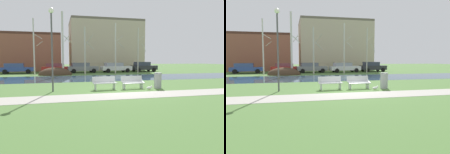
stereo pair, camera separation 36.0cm
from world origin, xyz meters
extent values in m
plane|color=#476B33|center=(0.00, 10.00, 0.00)|extent=(120.00, 120.00, 0.00)
cube|color=#9E998E|center=(0.00, -1.79, 0.01)|extent=(60.00, 2.04, 0.01)
cube|color=#2D475B|center=(0.00, 9.36, 0.00)|extent=(80.00, 7.32, 0.01)
ellipsoid|color=#423021|center=(-4.41, 14.79, 0.00)|extent=(4.20, 2.62, 1.96)
cube|color=silver|center=(-0.99, 0.68, 0.45)|extent=(1.64, 0.62, 0.05)
cube|color=silver|center=(-1.01, 0.96, 0.67)|extent=(1.60, 0.22, 0.40)
cube|color=silver|center=(-1.65, 0.69, 0.23)|extent=(0.08, 0.43, 0.45)
cube|color=silver|center=(-0.34, 0.80, 0.23)|extent=(0.08, 0.43, 0.45)
cylinder|color=silver|center=(-1.65, 0.65, 0.59)|extent=(0.07, 0.28, 0.04)
cylinder|color=silver|center=(-0.34, 0.76, 0.59)|extent=(0.07, 0.28, 0.04)
cube|color=silver|center=(0.99, 0.68, 0.45)|extent=(1.64, 0.61, 0.18)
cube|color=silver|center=(0.97, 0.96, 0.67)|extent=(1.60, 0.22, 0.40)
cube|color=silver|center=(0.33, 0.69, 0.23)|extent=(0.08, 0.43, 0.45)
cube|color=silver|center=(1.64, 0.80, 0.23)|extent=(0.08, 0.43, 0.45)
cylinder|color=silver|center=(0.33, 0.65, 0.59)|extent=(0.07, 0.28, 0.04)
cylinder|color=silver|center=(1.64, 0.76, 0.59)|extent=(0.07, 0.28, 0.04)
cylinder|color=#999B9E|center=(2.76, 0.51, 0.54)|extent=(0.52, 0.52, 1.08)
torus|color=#5B5D5E|center=(2.76, 0.51, 1.05)|extent=(0.54, 0.54, 0.04)
ellipsoid|color=white|center=(1.86, -0.02, 0.12)|extent=(0.38, 0.17, 0.17)
sphere|color=white|center=(2.04, -0.02, 0.21)|extent=(0.12, 0.12, 0.12)
cone|color=gold|center=(2.10, -0.02, 0.21)|extent=(0.07, 0.04, 0.04)
cylinder|color=gold|center=(1.88, -0.05, 0.05)|extent=(0.01, 0.01, 0.10)
cylinder|color=gold|center=(1.88, 0.02, 0.05)|extent=(0.01, 0.01, 0.10)
cylinder|color=#4C4C51|center=(-4.32, 0.72, 2.41)|extent=(0.10, 0.10, 4.82)
sphere|color=white|center=(-4.32, 0.72, 4.97)|extent=(0.32, 0.32, 0.32)
cylinder|color=beige|center=(-7.01, 15.67, 3.61)|extent=(0.17, 0.17, 7.21)
cylinder|color=beige|center=(-6.36, 16.11, 4.05)|extent=(0.91, 1.29, 0.54)
cylinder|color=beige|center=(-6.49, 15.13, 4.91)|extent=(1.06, 1.03, 0.60)
cylinder|color=beige|center=(-3.44, 14.74, 4.03)|extent=(0.25, 0.25, 8.05)
cylinder|color=beige|center=(-2.90, 15.11, 4.68)|extent=(0.71, 0.99, 0.79)
cylinder|color=beige|center=(-2.86, 14.15, 4.55)|extent=(1.12, 1.09, 0.91)
cylinder|color=#BCB7A8|center=(-0.53, 15.34, 3.16)|extent=(0.20, 0.20, 6.33)
cylinder|color=#BCB7A8|center=(0.19, 15.83, 4.78)|extent=(0.87, 1.23, 1.13)
cylinder|color=#BCB7A8|center=(0.13, 14.65, 3.76)|extent=(1.28, 1.24, 0.98)
cylinder|color=beige|center=(3.88, 15.93, 3.55)|extent=(0.19, 0.19, 7.11)
cylinder|color=beige|center=(4.51, 16.37, 4.94)|extent=(0.84, 1.19, 0.75)
cylinder|color=beige|center=(4.51, 15.28, 3.98)|extent=(1.27, 1.24, 0.72)
cylinder|color=beige|center=(7.31, 15.92, 3.28)|extent=(0.15, 0.15, 6.56)
cylinder|color=beige|center=(7.85, 16.29, 5.03)|extent=(0.69, 0.98, 0.71)
cylinder|color=beige|center=(7.94, 15.27, 3.67)|extent=(1.09, 1.06, 1.15)
cube|color=#2D4793|center=(-9.71, 19.15, 0.60)|extent=(4.58, 2.10, 0.56)
cube|color=#32457F|center=(-10.07, 19.12, 1.17)|extent=(2.61, 1.74, 0.57)
cylinder|color=black|center=(-8.32, 20.14, 0.32)|extent=(0.66, 0.27, 0.64)
cylinder|color=black|center=(-8.18, 18.40, 0.32)|extent=(0.66, 0.27, 0.64)
cylinder|color=black|center=(-11.25, 19.91, 0.32)|extent=(0.66, 0.27, 0.64)
cylinder|color=black|center=(-11.11, 18.16, 0.32)|extent=(0.66, 0.27, 0.64)
cube|color=maroon|center=(-4.19, 19.16, 0.63)|extent=(4.67, 2.12, 0.61)
cube|color=brown|center=(-4.55, 19.13, 1.17)|extent=(2.66, 1.75, 0.48)
cylinder|color=black|center=(-2.76, 20.16, 0.32)|extent=(0.66, 0.27, 0.64)
cylinder|color=black|center=(-2.62, 18.40, 0.32)|extent=(0.66, 0.27, 0.64)
cylinder|color=black|center=(-5.75, 19.92, 0.32)|extent=(0.66, 0.27, 0.64)
cylinder|color=black|center=(-5.61, 18.16, 0.32)|extent=(0.66, 0.27, 0.64)
cube|color=slate|center=(-0.50, 18.54, 0.64)|extent=(4.62, 2.17, 0.64)
cube|color=slate|center=(-0.86, 18.51, 1.23)|extent=(2.63, 1.80, 0.53)
cylinder|color=black|center=(0.91, 19.56, 0.32)|extent=(0.66, 0.27, 0.64)
cylinder|color=black|center=(1.05, 17.75, 0.32)|extent=(0.66, 0.27, 0.64)
cylinder|color=black|center=(-2.05, 19.33, 0.32)|extent=(0.66, 0.27, 0.64)
cylinder|color=black|center=(-1.90, 17.51, 0.32)|extent=(0.66, 0.27, 0.64)
cube|color=silver|center=(4.63, 18.35, 0.64)|extent=(4.87, 2.19, 0.64)
cube|color=#949AAC|center=(4.25, 18.32, 1.22)|extent=(2.77, 1.80, 0.53)
cylinder|color=black|center=(6.12, 19.38, 0.32)|extent=(0.66, 0.27, 0.64)
cylinder|color=black|center=(6.26, 17.57, 0.32)|extent=(0.66, 0.27, 0.64)
cylinder|color=black|center=(3.00, 19.13, 0.32)|extent=(0.66, 0.27, 0.64)
cylinder|color=black|center=(3.15, 17.32, 0.32)|extent=(0.66, 0.27, 0.64)
cube|color=#282B30|center=(9.50, 18.91, 0.66)|extent=(4.29, 2.16, 0.68)
cube|color=#2F3648|center=(9.17, 18.88, 1.29)|extent=(2.45, 1.79, 0.59)
cylinder|color=black|center=(10.80, 19.93, 0.32)|extent=(0.66, 0.27, 0.64)
cylinder|color=black|center=(10.95, 18.10, 0.32)|extent=(0.66, 0.27, 0.64)
cylinder|color=black|center=(8.06, 19.71, 0.32)|extent=(0.66, 0.27, 0.64)
cylinder|color=black|center=(8.21, 17.88, 0.32)|extent=(0.66, 0.27, 0.64)
cube|color=brown|center=(-10.13, 27.57, 3.02)|extent=(13.12, 8.87, 6.03)
cube|color=#4E2C21|center=(-10.13, 27.57, 6.23)|extent=(13.12, 8.87, 0.40)
cube|color=#BCAD8E|center=(4.73, 27.60, 4.43)|extent=(13.19, 9.66, 8.87)
cube|color=#675F4E|center=(4.73, 27.60, 9.07)|extent=(13.19, 9.66, 0.40)
camera|label=1|loc=(-3.91, -12.65, 2.03)|focal=33.21mm
camera|label=2|loc=(-3.56, -12.73, 2.03)|focal=33.21mm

